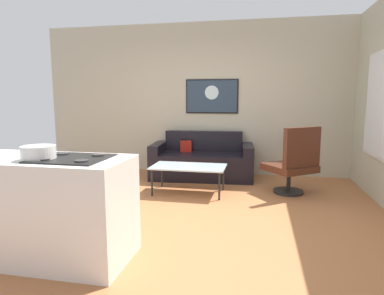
{
  "coord_description": "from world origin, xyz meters",
  "views": [
    {
      "loc": [
        1.0,
        -3.78,
        1.41
      ],
      "look_at": [
        0.04,
        0.9,
        0.7
      ],
      "focal_mm": 30.89,
      "sensor_mm": 36.0,
      "label": 1
    }
  ],
  "objects_px": {
    "armchair": "(294,163)",
    "wall_painting": "(212,96)",
    "coffee_table": "(189,168)",
    "couch": "(202,162)",
    "mixing_bowl": "(38,153)"
  },
  "relations": [
    {
      "from": "armchair",
      "to": "wall_painting",
      "type": "height_order",
      "value": "wall_painting"
    },
    {
      "from": "wall_painting",
      "to": "coffee_table",
      "type": "bearing_deg",
      "value": -95.11
    },
    {
      "from": "couch",
      "to": "coffee_table",
      "type": "height_order",
      "value": "couch"
    },
    {
      "from": "coffee_table",
      "to": "wall_painting",
      "type": "distance_m",
      "value": 1.8
    },
    {
      "from": "armchair",
      "to": "wall_painting",
      "type": "bearing_deg",
      "value": 139.12
    },
    {
      "from": "mixing_bowl",
      "to": "wall_painting",
      "type": "xyz_separation_m",
      "value": [
        0.91,
        3.77,
        0.49
      ]
    },
    {
      "from": "coffee_table",
      "to": "armchair",
      "type": "distance_m",
      "value": 1.55
    },
    {
      "from": "coffee_table",
      "to": "couch",
      "type": "bearing_deg",
      "value": 88.53
    },
    {
      "from": "couch",
      "to": "armchair",
      "type": "distance_m",
      "value": 1.7
    },
    {
      "from": "armchair",
      "to": "wall_painting",
      "type": "distance_m",
      "value": 2.09
    },
    {
      "from": "armchair",
      "to": "mixing_bowl",
      "type": "distance_m",
      "value": 3.48
    },
    {
      "from": "armchair",
      "to": "coffee_table",
      "type": "bearing_deg",
      "value": -171.05
    },
    {
      "from": "couch",
      "to": "mixing_bowl",
      "type": "relative_size",
      "value": 6.65
    },
    {
      "from": "armchair",
      "to": "wall_painting",
      "type": "xyz_separation_m",
      "value": [
        -1.4,
        1.21,
        0.98
      ]
    },
    {
      "from": "couch",
      "to": "mixing_bowl",
      "type": "xyz_separation_m",
      "value": [
        -0.8,
        -3.33,
        0.68
      ]
    }
  ]
}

